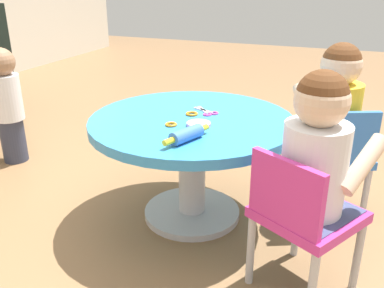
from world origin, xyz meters
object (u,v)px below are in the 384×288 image
Objects in this scene: seated_child_left at (317,150)px; seated_child_right at (336,103)px; child_chair_right at (332,155)px; child_chair_left at (302,216)px; craft_scissors at (207,112)px; craft_table at (192,143)px; toddler_standing at (7,103)px; rolling_pin at (187,135)px.

seated_child_left and seated_child_right have the same top height.
seated_child_right is at bearing 24.89° from child_chair_right.
child_chair_left is 3.87× the size of craft_scissors.
child_chair_right is (0.23, -0.58, -0.06)m from craft_table.
child_chair_left is 0.67m from craft_scissors.
seated_child_right reaches higher than toddler_standing.
craft_table is at bearing -98.78° from toddler_standing.
rolling_pin is 0.35m from craft_scissors.
toddler_standing is at bearing 92.51° from seated_child_right.
toddler_standing is 4.86× the size of craft_scissors.
seated_child_right reaches higher than child_chair_left.
child_chair_right is 2.40× the size of rolling_pin.
rolling_pin is at bearing 133.94° from child_chair_right.
craft_table is 1.72× the size of seated_child_right.
seated_child_right is at bearing -87.49° from toddler_standing.
seated_child_left reaches higher than rolling_pin.
seated_child_right reaches higher than child_chair_right.
craft_scissors is at bearing 48.98° from child_chair_left.
child_chair_right is 0.58m from craft_scissors.
child_chair_left is 0.56m from child_chair_right.
child_chair_right reaches higher than rolling_pin.
child_chair_left is 0.49m from rolling_pin.
rolling_pin is (-0.25, -0.08, 0.14)m from craft_table.
toddler_standing is (0.19, 1.21, -0.00)m from craft_table.
craft_table is at bearing 17.31° from rolling_pin.
seated_child_left is at bearing -118.69° from craft_table.
child_chair_left is at bearing 176.58° from seated_child_right.
seated_child_left is 0.64m from craft_scissors.
craft_scissors reaches higher than craft_table.
seated_child_left is at bearing 178.34° from seated_child_right.
child_chair_left and child_chair_right have the same top height.
child_chair_left is at bearing -131.02° from craft_scissors.
child_chair_right is 0.72m from rolling_pin.
child_chair_right is at bearing -46.06° from rolling_pin.
child_chair_right is 0.23m from seated_child_right.
craft_scissors is at bearing -21.48° from craft_table.
craft_table is 1.31× the size of toddler_standing.
craft_scissors is (-0.14, 0.54, 0.17)m from child_chair_right.
toddler_standing is at bearing 91.33° from child_chair_right.
craft_scissors is (-0.17, 0.52, -0.05)m from seated_child_right.
seated_child_right is 2.29× the size of rolling_pin.
craft_scissors is (0.34, 0.04, -0.02)m from rolling_pin.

